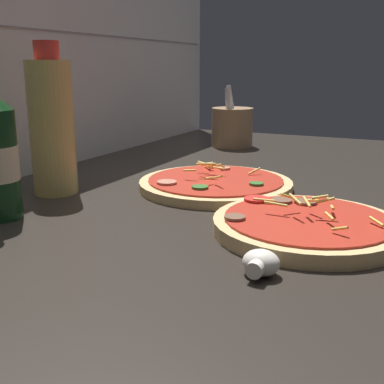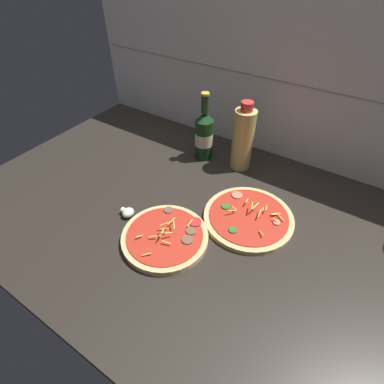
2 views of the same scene
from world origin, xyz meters
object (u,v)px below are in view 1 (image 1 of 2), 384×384
utensil_crock (232,127)px  pizza_near (307,225)px  pizza_far (215,184)px  oil_bottle (52,126)px  mushroom_left (260,263)px

utensil_crock → pizza_near: bearing=-150.6°
pizza_near → pizza_far: (15.95, 19.51, -0.18)cm
oil_bottle → pizza_near: bearing=-92.4°
pizza_near → oil_bottle: oil_bottle is taller
pizza_near → pizza_far: size_ratio=0.91×
utensil_crock → mushroom_left: bearing=-156.5°
pizza_near → mushroom_left: pizza_near is taller
mushroom_left → pizza_far: bearing=30.6°
pizza_far → utensil_crock: bearing=17.9°
mushroom_left → utensil_crock: bearing=23.5°
oil_bottle → mushroom_left: bearing=-112.1°
oil_bottle → utensil_crock: 59.05cm
pizza_near → utensil_crock: bearing=29.4°
utensil_crock → oil_bottle: bearing=171.4°
oil_bottle → mushroom_left: oil_bottle is taller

